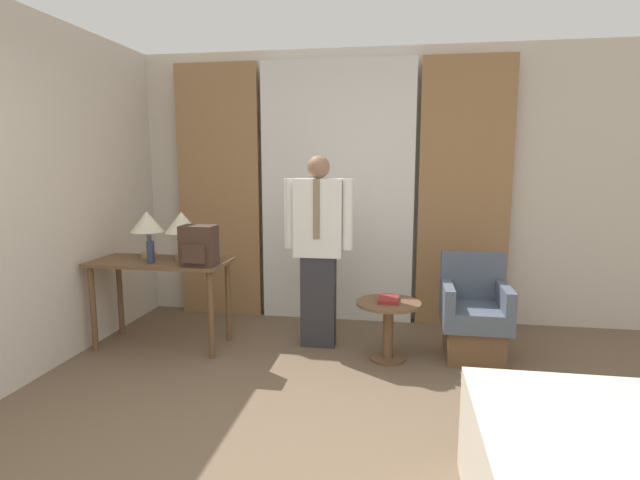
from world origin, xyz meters
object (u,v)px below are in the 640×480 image
Objects in this scene: table_lamp_right at (182,224)px; side_table at (388,320)px; backpack at (199,246)px; armchair at (474,318)px; bottle_near_edge at (151,252)px; desk at (161,274)px; book at (388,299)px; person at (318,244)px; table_lamp_left at (147,223)px.

side_table is (1.79, -0.12, -0.73)m from table_lamp_right.
backpack reaches higher than armchair.
bottle_near_edge is at bearing 176.55° from backpack.
table_lamp_right reaches higher than desk.
desk is 3.56× the size of backpack.
bottle_near_edge is at bearing -173.69° from armchair.
desk is at bearing 80.58° from bottle_near_edge.
backpack is 0.39× the size of armchair.
book reaches higher than side_table.
table_lamp_right is 1.25× the size of backpack.
table_lamp_right is (0.16, 0.10, 0.43)m from desk.
armchair is (2.49, 0.07, -0.74)m from table_lamp_right.
table_lamp_right is 0.25× the size of person.
person is at bearing 9.75° from desk.
desk is at bearing -170.25° from person.
desk reaches higher than side_table.
armchair is at bearing -2.52° from person.
table_lamp_right reaches higher than armchair.
table_lamp_right is at bearing -178.41° from armchair.
table_lamp_left is 0.79× the size of side_table.
backpack is at bearing -157.73° from person.
bottle_near_edge is (-0.18, -0.23, -0.21)m from table_lamp_right.
backpack is 0.63× the size of side_table.
table_lamp_left reaches higher than bottle_near_edge.
book is (2.11, -0.10, -0.56)m from table_lamp_left.
side_table is at bearing -0.33° from desk.
book is at bearing 3.65° from bottle_near_edge.
table_lamp_left is 0.25× the size of person.
bottle_near_edge is 2.05m from side_table.
bottle_near_edge is (-0.02, -0.12, 0.22)m from desk.
armchair is at bearing 1.59° from table_lamp_right.
table_lamp_right is 0.49× the size of armchair.
bottle_near_edge reaches higher than desk.
book is at bearing 102.06° from side_table.
side_table is 0.17m from book.
armchair is 0.74m from book.
backpack is 1.49× the size of book.
table_lamp_left is at bearing -178.59° from armchair.
person is 1.43m from armchair.
desk is 5.29× the size of book.
backpack is 1.00m from person.
side_table is (0.61, -0.24, -0.57)m from person.
backpack reaches higher than desk.
table_lamp_right is 1.88m from book.
person reaches higher than bottle_near_edge.
table_lamp_left is at bearing 121.87° from bottle_near_edge.
table_lamp_right is at bearing 51.33° from bottle_near_edge.
side_table is at bearing -3.13° from table_lamp_left.
backpack is (0.26, -0.25, -0.14)m from table_lamp_right.
table_lamp_right reaches higher than side_table.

